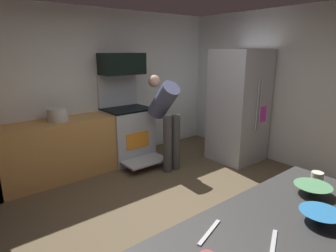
% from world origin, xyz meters
% --- Properties ---
extents(ground_plane, '(5.20, 4.80, 0.02)m').
position_xyz_m(ground_plane, '(0.00, 0.00, -0.01)').
color(ground_plane, brown).
extents(wall_back, '(5.20, 0.12, 2.60)m').
position_xyz_m(wall_back, '(0.00, 2.34, 1.30)').
color(wall_back, silver).
rests_on(wall_back, ground).
extents(wall_right, '(0.12, 4.80, 2.60)m').
position_xyz_m(wall_right, '(2.54, 0.00, 1.30)').
color(wall_right, silver).
rests_on(wall_right, ground).
extents(lower_cabinet_run, '(2.40, 0.60, 0.90)m').
position_xyz_m(lower_cabinet_run, '(-0.90, 1.98, 0.45)').
color(lower_cabinet_run, '#BA8445').
rests_on(lower_cabinet_run, ground).
extents(oven_range, '(0.76, 1.05, 1.52)m').
position_xyz_m(oven_range, '(0.46, 1.96, 0.51)').
color(oven_range, '#ADB5BC').
rests_on(oven_range, ground).
extents(microwave, '(0.74, 0.38, 0.36)m').
position_xyz_m(microwave, '(0.46, 2.06, 1.70)').
color(microwave, black).
rests_on(microwave, oven_range).
extents(refrigerator, '(0.83, 0.80, 1.94)m').
position_xyz_m(refrigerator, '(2.03, 0.80, 0.97)').
color(refrigerator, '#B0B3BB').
rests_on(refrigerator, ground).
extents(person_cook, '(0.31, 0.67, 1.53)m').
position_xyz_m(person_cook, '(0.77, 1.27, 0.92)').
color(person_cook, '#414141').
rests_on(person_cook, ground).
extents(mixing_bowl_large, '(0.25, 0.25, 0.07)m').
position_xyz_m(mixing_bowl_large, '(-0.32, -1.64, 0.94)').
color(mixing_bowl_large, '#2972B0').
rests_on(mixing_bowl_large, counter_island).
extents(mixing_bowl_small, '(0.26, 0.26, 0.07)m').
position_xyz_m(mixing_bowl_small, '(-0.00, -1.44, 0.94)').
color(mixing_bowl_small, '#54905E').
rests_on(mixing_bowl_small, counter_island).
extents(mug_tea, '(0.09, 0.09, 0.09)m').
position_xyz_m(mug_tea, '(0.22, -1.37, 0.94)').
color(mug_tea, beige).
rests_on(mug_tea, counter_island).
extents(knife_chef, '(0.25, 0.14, 0.01)m').
position_xyz_m(knife_chef, '(-0.74, -1.57, 0.90)').
color(knife_chef, '#B7BABF').
rests_on(knife_chef, counter_island).
extents(knife_paring, '(0.27, 0.11, 0.01)m').
position_xyz_m(knife_paring, '(-0.93, -1.28, 0.90)').
color(knife_paring, '#B7BABF').
rests_on(knife_paring, counter_island).
extents(stock_pot, '(0.30, 0.30, 0.20)m').
position_xyz_m(stock_pot, '(-0.71, 1.98, 1.00)').
color(stock_pot, beige).
rests_on(stock_pot, lower_cabinet_run).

